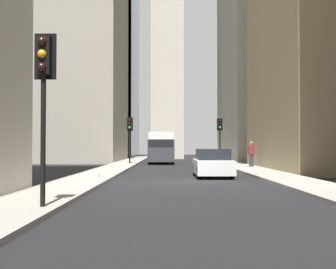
# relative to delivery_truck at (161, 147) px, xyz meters

# --- Properties ---
(ground_plane) EXTENTS (135.00, 135.00, 0.00)m
(ground_plane) POSITION_rel_delivery_truck_xyz_m (-21.08, -1.40, -1.46)
(ground_plane) COLOR black
(sidewalk_right) EXTENTS (90.00, 2.20, 0.14)m
(sidewalk_right) POSITION_rel_delivery_truck_xyz_m (-21.08, 3.10, -1.39)
(sidewalk_right) COLOR #A8A399
(sidewalk_right) RESTS_ON ground_plane
(sidewalk_left) EXTENTS (90.00, 2.20, 0.14)m
(sidewalk_left) POSITION_rel_delivery_truck_xyz_m (-21.08, -5.90, -1.39)
(sidewalk_left) COLOR #A8A399
(sidewalk_left) RESTS_ON ground_plane
(building_left_far) EXTENTS (16.94, 10.00, 30.53)m
(building_left_far) POSITION_rel_delivery_truck_xyz_m (9.41, -12.00, 13.80)
(building_left_far) COLOR #B7B2A5
(building_left_far) RESTS_ON ground_plane
(building_right_far) EXTENTS (19.74, 10.50, 26.73)m
(building_right_far) POSITION_rel_delivery_truck_xyz_m (8.36, 9.19, 11.92)
(building_right_far) COLOR gray
(building_right_far) RESTS_ON ground_plane
(church_spire) EXTENTS (4.51, 4.51, 33.64)m
(church_spire) POSITION_rel_delivery_truck_xyz_m (16.81, -0.51, 16.08)
(church_spire) COLOR beige
(church_spire) RESTS_ON ground_plane
(delivery_truck) EXTENTS (6.46, 2.25, 2.84)m
(delivery_truck) POSITION_rel_delivery_truck_xyz_m (0.00, 0.00, 0.00)
(delivery_truck) COLOR silver
(delivery_truck) RESTS_ON ground_plane
(sedan_white) EXTENTS (4.30, 1.78, 1.42)m
(sedan_white) POSITION_rel_delivery_truck_xyz_m (-18.20, -2.80, -0.80)
(sedan_white) COLOR silver
(sedan_white) RESTS_ON ground_plane
(traffic_light_foreground) EXTENTS (0.43, 0.52, 4.09)m
(traffic_light_foreground) POSITION_rel_delivery_truck_xyz_m (-30.54, 2.38, 1.69)
(traffic_light_foreground) COLOR black
(traffic_light_foreground) RESTS_ON sidewalk_right
(traffic_light_midblock) EXTENTS (0.43, 0.52, 3.85)m
(traffic_light_midblock) POSITION_rel_delivery_truck_xyz_m (-2.74, 2.64, 1.51)
(traffic_light_midblock) COLOR black
(traffic_light_midblock) RESTS_ON sidewalk_right
(traffic_light_far_junction) EXTENTS (0.43, 0.52, 3.98)m
(traffic_light_far_junction) POSITION_rel_delivery_truck_xyz_m (0.30, -5.31, 1.61)
(traffic_light_far_junction) COLOR black
(traffic_light_far_junction) RESTS_ON sidewalk_left
(pedestrian) EXTENTS (0.26, 0.44, 1.74)m
(pedestrian) POSITION_rel_delivery_truck_xyz_m (-9.44, -6.37, -0.37)
(pedestrian) COLOR #33333D
(pedestrian) RESTS_ON sidewalk_left
(discarded_bottle) EXTENTS (0.07, 0.07, 0.27)m
(discarded_bottle) POSITION_rel_delivery_truck_xyz_m (-21.12, 2.48, -1.21)
(discarded_bottle) COLOR #999EA3
(discarded_bottle) RESTS_ON sidewalk_right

